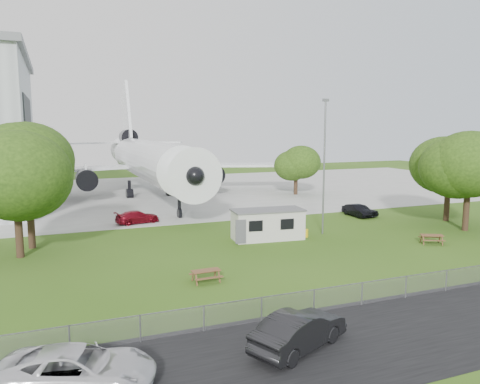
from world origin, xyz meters
name	(u,v)px	position (x,y,z in m)	size (l,w,h in m)	color
ground	(270,261)	(0.00, 0.00, 0.00)	(160.00, 160.00, 0.00)	#466A1F
asphalt_strip	(389,334)	(0.00, -13.00, 0.01)	(120.00, 8.00, 0.02)	black
concrete_apron	(160,193)	(0.00, 38.00, 0.01)	(120.00, 46.00, 0.03)	#B7B7B2
airliner	(148,159)	(-2.00, 35.86, 5.27)	(46.36, 47.73, 17.69)	white
site_cabin	(268,224)	(2.72, 6.25, 1.31)	(6.87, 3.29, 2.62)	beige
picnic_west	(206,282)	(-5.72, -2.61, 0.00)	(1.80, 1.50, 0.76)	brown
picnic_east	(431,244)	(14.72, -0.31, 0.00)	(1.80, 1.50, 0.76)	brown
fence	(346,308)	(0.00, -9.50, 0.00)	(58.00, 0.04, 1.30)	gray
lamp_mast	(324,168)	(8.20, 6.20, 6.00)	(0.16, 0.16, 12.00)	slate
tree_west_big	(27,168)	(-16.21, 10.50, 6.48)	(8.70, 8.70, 10.84)	#382619
tree_west_small	(15,179)	(-16.93, 7.86, 5.86)	(7.62, 7.62, 9.68)	#382619
tree_east_front	(469,167)	(21.41, 2.43, 6.04)	(7.45, 7.45, 9.78)	#382619
tree_east_back	(449,168)	(23.31, 6.61, 5.49)	(6.89, 6.89, 8.94)	#382619
tree_far_apron	(296,165)	(17.91, 29.24, 4.22)	(5.61, 5.61, 7.04)	#382619
car_centre_sedan	(299,331)	(-4.65, -12.71, 0.83)	(1.76, 5.05, 1.66)	black
car_west_estate	(77,370)	(-13.83, -12.58, 0.80)	(2.66, 5.78, 1.61)	silver
car_ne_hatch	(361,210)	(16.74, 12.14, 0.65)	(1.55, 3.84, 1.31)	black
car_ne_sedan	(357,211)	(16.12, 12.06, 0.64)	(1.34, 3.86, 1.27)	black
car_apron_van	(137,217)	(-6.70, 17.14, 0.64)	(1.79, 4.41, 1.28)	maroon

